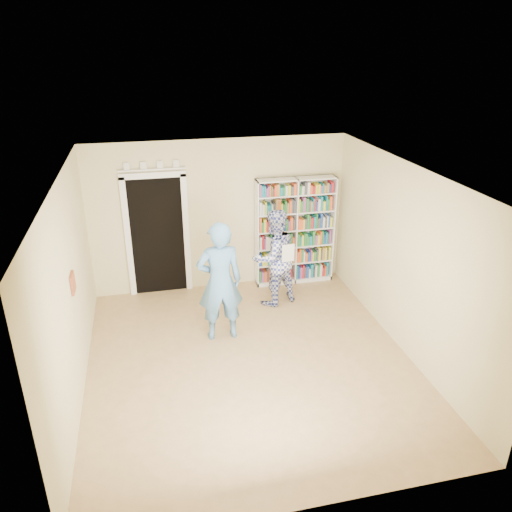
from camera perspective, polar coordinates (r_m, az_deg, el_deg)
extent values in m
plane|color=#9F7D4D|center=(7.25, -0.69, -11.93)|extent=(5.00, 5.00, 0.00)
plane|color=white|center=(6.10, -0.81, 9.20)|extent=(5.00, 5.00, 0.00)
plane|color=beige|center=(8.84, -4.19, 4.62)|extent=(4.50, 0.00, 4.50)
plane|color=beige|center=(6.52, -20.49, -4.08)|extent=(0.00, 5.00, 5.00)
plane|color=beige|center=(7.33, 16.72, -0.48)|extent=(0.00, 5.00, 5.00)
cube|color=white|center=(9.10, 4.46, 2.80)|extent=(1.45, 0.27, 1.99)
cube|color=white|center=(9.10, 4.46, 2.80)|extent=(0.02, 0.27, 1.99)
cube|color=black|center=(8.85, -11.18, 2.16)|extent=(0.90, 0.03, 2.10)
cube|color=white|center=(8.84, -14.40, 1.83)|extent=(0.10, 0.06, 2.20)
cube|color=white|center=(8.85, -7.94, 2.40)|extent=(0.10, 0.06, 2.20)
cube|color=white|center=(8.50, -11.75, 9.04)|extent=(1.10, 0.06, 0.10)
cube|color=white|center=(8.47, -11.81, 9.68)|extent=(1.10, 0.08, 0.02)
cube|color=brown|center=(6.68, -20.21, -2.90)|extent=(0.03, 0.25, 0.25)
imported|color=#5387BA|center=(7.36, -4.16, -2.97)|extent=(0.69, 0.46, 1.86)
imported|color=navy|center=(8.37, 2.06, -0.18)|extent=(0.99, 0.88, 1.68)
cube|color=white|center=(8.12, 3.69, 0.33)|extent=(0.21, 0.03, 0.30)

